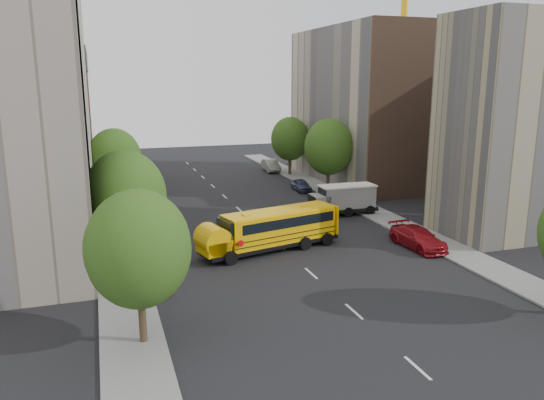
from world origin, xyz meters
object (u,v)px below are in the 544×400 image
street_tree_1 (125,197)px  street_tree_2 (115,159)px  safari_truck (342,199)px  parked_car_4 (301,185)px  street_tree_4 (329,147)px  street_tree_5 (290,139)px  parked_car_1 (143,205)px  parked_car_0 (157,274)px  street_tree_0 (138,249)px  parked_car_3 (418,238)px  school_bus (269,228)px  parked_car_2 (126,180)px  parked_car_5 (271,165)px

street_tree_1 → street_tree_2: bearing=90.0°
safari_truck → parked_car_4: 11.09m
parked_car_4 → street_tree_2: bearing=-171.2°
street_tree_1 → street_tree_2: street_tree_1 is taller
street_tree_4 → street_tree_5: street_tree_4 is taller
parked_car_1 → safari_truck: bearing=159.8°
parked_car_0 → parked_car_4: size_ratio=1.18×
street_tree_0 → street_tree_1: (0.00, 10.00, 0.31)m
parked_car_1 → parked_car_3: bearing=137.3°
street_tree_4 → parked_car_0: 29.71m
school_bus → street_tree_5: bearing=53.2°
street_tree_0 → parked_car_3: street_tree_0 is taller
safari_truck → parked_car_1: 18.53m
street_tree_5 → parked_car_0: 39.07m
parked_car_3 → school_bus: bearing=161.2°
street_tree_1 → parked_car_2: street_tree_1 is taller
school_bus → parked_car_2: (-8.51, 27.89, -0.95)m
street_tree_0 → street_tree_4: size_ratio=0.91×
street_tree_0 → street_tree_4: bearing=51.8°
street_tree_4 → safari_truck: street_tree_4 is taller
parked_car_0 → parked_car_3: size_ratio=0.86×
street_tree_0 → street_tree_2: 28.00m
parked_car_0 → parked_car_2: parked_car_0 is taller
parked_car_4 → parked_car_5: (0.80, 13.36, 0.14)m
parked_car_0 → street_tree_4: bearing=-129.0°
parked_car_1 → parked_car_2: (-0.80, 13.40, 0.04)m
school_bus → parked_car_5: bearing=57.7°
street_tree_5 → safari_truck: 21.22m
safari_truck → parked_car_3: bearing=-83.7°
street_tree_5 → parked_car_5: bearing=111.3°
street_tree_1 → street_tree_5: bearing=53.7°
street_tree_4 → parked_car_1: size_ratio=1.98×
street_tree_4 → parked_car_3: (-1.51, -19.53, -4.32)m
safari_truck → parked_car_1: (-17.30, 6.60, -0.77)m
parked_car_4 → parked_car_5: bearing=88.9°
street_tree_2 → street_tree_4: (22.00, 0.00, 0.25)m
parked_car_3 → street_tree_2: bearing=132.5°
street_tree_4 → parked_car_1: street_tree_4 is taller
parked_car_0 → parked_car_4: (18.40, 23.20, -0.12)m
street_tree_2 → parked_car_5: 26.15m
street_tree_0 → parked_car_0: 8.15m
parked_car_3 → street_tree_0: bearing=-161.4°
parked_car_2 → parked_car_5: (19.20, 4.41, 0.07)m
parked_car_0 → parked_car_1: (0.80, 18.75, -0.09)m
school_bus → street_tree_4: bearing=40.1°
safari_truck → parked_car_3: safari_truck is taller
school_bus → parked_car_0: 9.56m
parked_car_2 → parked_car_5: bearing=-170.1°
street_tree_4 → school_bus: 20.90m
street_tree_2 → parked_car_3: size_ratio=1.47×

